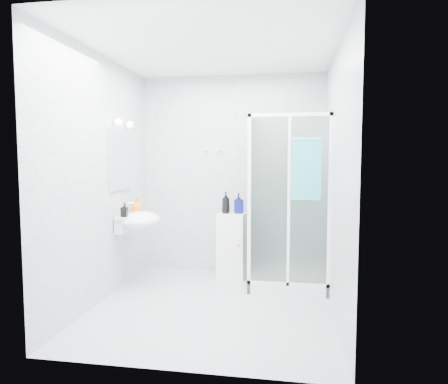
% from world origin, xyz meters
% --- Properties ---
extents(room, '(2.40, 2.60, 2.60)m').
position_xyz_m(room, '(0.00, 0.00, 1.30)').
color(room, silver).
rests_on(room, ground).
extents(shower_enclosure, '(0.90, 0.95, 2.00)m').
position_xyz_m(shower_enclosure, '(0.67, 0.77, 0.45)').
color(shower_enclosure, white).
rests_on(shower_enclosure, ground).
extents(wall_basin, '(0.46, 0.56, 0.35)m').
position_xyz_m(wall_basin, '(-0.99, 0.45, 0.80)').
color(wall_basin, white).
rests_on(wall_basin, ground).
extents(mirror, '(0.02, 0.60, 0.70)m').
position_xyz_m(mirror, '(-1.19, 0.45, 1.50)').
color(mirror, white).
rests_on(mirror, room).
extents(vanity_lights, '(0.10, 0.40, 0.08)m').
position_xyz_m(vanity_lights, '(-1.14, 0.45, 1.92)').
color(vanity_lights, silver).
rests_on(vanity_lights, room).
extents(wall_hooks, '(0.23, 0.06, 0.03)m').
position_xyz_m(wall_hooks, '(-0.25, 1.26, 1.62)').
color(wall_hooks, silver).
rests_on(wall_hooks, room).
extents(storage_cabinet, '(0.36, 0.38, 0.82)m').
position_xyz_m(storage_cabinet, '(0.04, 1.04, 0.41)').
color(storage_cabinet, white).
rests_on(storage_cabinet, ground).
extents(hand_towel, '(0.31, 0.05, 0.66)m').
position_xyz_m(hand_towel, '(0.93, 0.37, 1.42)').
color(hand_towel, teal).
rests_on(hand_towel, shower_enclosure).
extents(shampoo_bottle_a, '(0.13, 0.13, 0.27)m').
position_xyz_m(shampoo_bottle_a, '(-0.04, 1.03, 0.96)').
color(shampoo_bottle_a, black).
rests_on(shampoo_bottle_a, storage_cabinet).
extents(shampoo_bottle_b, '(0.14, 0.14, 0.26)m').
position_xyz_m(shampoo_bottle_b, '(0.12, 1.06, 0.95)').
color(shampoo_bottle_b, '#0E1157').
rests_on(shampoo_bottle_b, storage_cabinet).
extents(soap_dispenser_orange, '(0.18, 0.18, 0.18)m').
position_xyz_m(soap_dispenser_orange, '(-1.07, 0.63, 0.95)').
color(soap_dispenser_orange, orange).
rests_on(soap_dispenser_orange, wall_basin).
extents(soap_dispenser_black, '(0.08, 0.08, 0.16)m').
position_xyz_m(soap_dispenser_black, '(-1.07, 0.26, 0.94)').
color(soap_dispenser_black, black).
rests_on(soap_dispenser_black, wall_basin).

